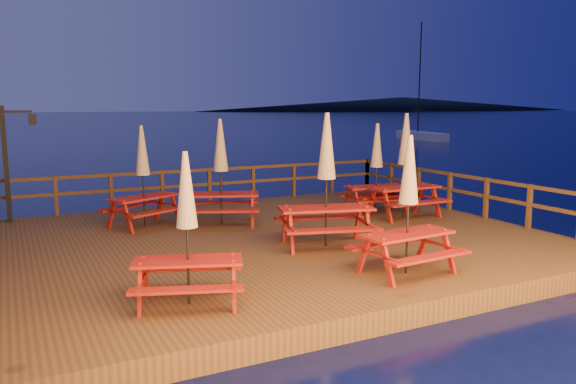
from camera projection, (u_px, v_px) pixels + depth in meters
name	position (u px, v px, depth m)	size (l,w,h in m)	color
ground	(278.00, 253.00, 13.12)	(500.00, 500.00, 0.00)	black
deck	(278.00, 244.00, 13.09)	(12.00, 10.00, 0.40)	#493217
deck_piles	(278.00, 265.00, 13.17)	(11.44, 9.44, 1.40)	#3C2513
railing	(248.00, 193.00, 14.51)	(11.80, 9.75, 1.10)	#3C2513
lamp_post	(12.00, 153.00, 14.40)	(0.85, 0.18, 3.00)	black
headland_right	(404.00, 104.00, 297.72)	(230.40, 86.40, 7.00)	black
sailboat	(421.00, 136.00, 54.41)	(2.52, 7.75, 11.34)	silver
picnic_table_0	(326.00, 178.00, 11.90)	(2.38, 2.13, 2.86)	maroon
picnic_table_1	(376.00, 166.00, 15.75)	(1.95, 1.69, 2.51)	maroon
picnic_table_2	(143.00, 174.00, 13.93)	(2.21, 2.06, 2.52)	maroon
picnic_table_3	(221.00, 170.00, 14.10)	(2.31, 2.13, 2.67)	maroon
picnic_table_4	(405.00, 164.00, 15.03)	(1.97, 1.62, 2.80)	maroon
picnic_table_5	(187.00, 226.00, 8.43)	(2.01, 1.83, 2.35)	maroon
picnic_table_6	(408.00, 203.00, 9.99)	(1.86, 1.57, 2.50)	maroon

